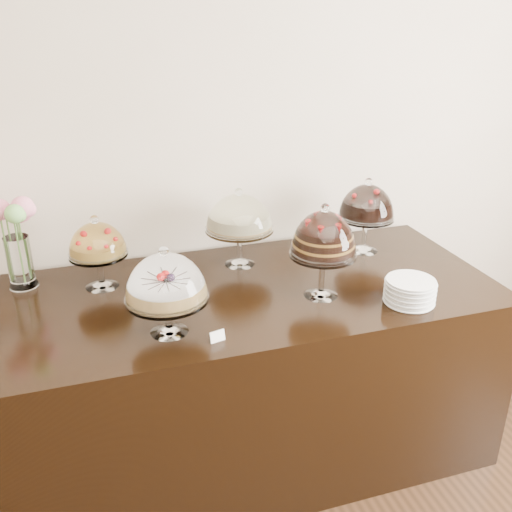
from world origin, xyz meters
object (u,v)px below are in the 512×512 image
object	(u,v)px
cake_stand_dark_choco	(367,205)
cake_stand_fruit_tart	(97,243)
cake_stand_choco_layer	(324,237)
cake_stand_cheesecake	(239,216)
cake_stand_sugar_sponge	(166,281)
plate_stack	(410,291)
display_counter	(253,371)
flower_vase	(12,232)

from	to	relation	value
cake_stand_dark_choco	cake_stand_fruit_tart	size ratio (longest dim) A/B	1.14
cake_stand_choco_layer	cake_stand_cheesecake	distance (m)	0.49
cake_stand_sugar_sponge	plate_stack	distance (m)	1.04
display_counter	plate_stack	xyz separation A→B (m)	(0.60, -0.33, 0.50)
cake_stand_cheesecake	cake_stand_fruit_tart	distance (m)	0.67
display_counter	flower_vase	world-z (taller)	flower_vase
cake_stand_cheesecake	display_counter	bearing A→B (deg)	-93.85
flower_vase	plate_stack	distance (m)	1.74
plate_stack	cake_stand_cheesecake	bearing A→B (deg)	134.05
display_counter	cake_stand_dark_choco	distance (m)	1.00
cake_stand_sugar_sponge	flower_vase	xyz separation A→B (m)	(-0.57, 0.59, 0.05)
cake_stand_sugar_sponge	cake_stand_fruit_tart	distance (m)	0.53
display_counter	cake_stand_choco_layer	size ratio (longest dim) A/B	5.18
display_counter	cake_stand_choco_layer	xyz separation A→B (m)	(0.27, -0.15, 0.72)
cake_stand_sugar_sponge	cake_stand_cheesecake	size ratio (longest dim) A/B	0.93
display_counter	flower_vase	size ratio (longest dim) A/B	5.03
cake_stand_sugar_sponge	display_counter	bearing A→B (deg)	31.38
flower_vase	cake_stand_fruit_tart	bearing A→B (deg)	-17.00
cake_stand_sugar_sponge	cake_stand_dark_choco	size ratio (longest dim) A/B	0.93
display_counter	cake_stand_sugar_sponge	world-z (taller)	cake_stand_sugar_sponge
display_counter	cake_stand_fruit_tart	xyz separation A→B (m)	(-0.65, 0.23, 0.66)
cake_stand_sugar_sponge	plate_stack	bearing A→B (deg)	-4.06
cake_stand_sugar_sponge	cake_stand_fruit_tart	world-z (taller)	cake_stand_sugar_sponge
cake_stand_choco_layer	cake_stand_fruit_tart	world-z (taller)	cake_stand_choco_layer
display_counter	cake_stand_cheesecake	bearing A→B (deg)	86.15
cake_stand_fruit_tart	cake_stand_dark_choco	bearing A→B (deg)	0.55
cake_stand_cheesecake	plate_stack	world-z (taller)	cake_stand_cheesecake
cake_stand_dark_choco	flower_vase	bearing A→B (deg)	176.79
cake_stand_dark_choco	plate_stack	size ratio (longest dim) A/B	1.83
display_counter	cake_stand_dark_choco	size ratio (longest dim) A/B	5.66
plate_stack	flower_vase	bearing A→B (deg)	157.41
cake_stand_choco_layer	cake_stand_fruit_tart	xyz separation A→B (m)	(-0.91, 0.38, -0.06)
cake_stand_choco_layer	cake_stand_fruit_tart	bearing A→B (deg)	157.32
cake_stand_choco_layer	plate_stack	bearing A→B (deg)	-27.73
display_counter	flower_vase	xyz separation A→B (m)	(-0.99, 0.33, 0.72)
cake_stand_sugar_sponge	cake_stand_cheesecake	world-z (taller)	cake_stand_cheesecake
cake_stand_sugar_sponge	cake_stand_dark_choco	distance (m)	1.21
cake_stand_dark_choco	plate_stack	bearing A→B (deg)	-97.82
cake_stand_sugar_sponge	flower_vase	distance (m)	0.82
plate_stack	cake_stand_fruit_tart	bearing A→B (deg)	155.93
cake_stand_cheesecake	cake_stand_fruit_tart	bearing A→B (deg)	-176.12
cake_stand_cheesecake	cake_stand_dark_choco	distance (m)	0.66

